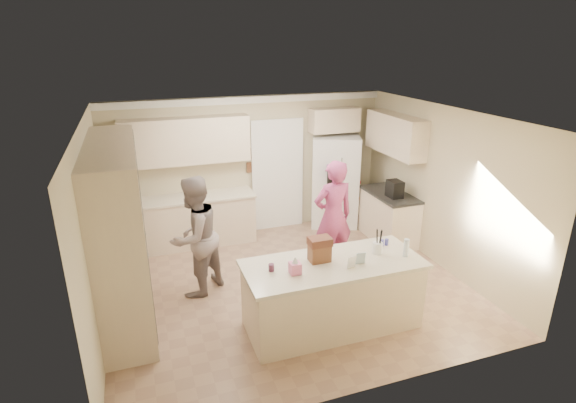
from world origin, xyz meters
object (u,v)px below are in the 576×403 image
object	(u,v)px
coffee_maker	(395,189)
dollhouse_body	(320,253)
utensil_crock	(377,248)
teen_girl	(333,217)
refrigerator	(335,181)
tissue_box	(295,268)
teen_boy	(195,237)
island_base	(332,296)

from	to	relation	value
coffee_maker	dollhouse_body	world-z (taller)	coffee_maker
coffee_maker	utensil_crock	size ratio (longest dim) A/B	2.00
teen_girl	refrigerator	bearing A→B (deg)	-119.56
coffee_maker	tissue_box	bearing A→B (deg)	-142.43
utensil_crock	teen_boy	bearing A→B (deg)	147.84
dollhouse_body	teen_boy	bearing A→B (deg)	136.24
refrigerator	tissue_box	size ratio (longest dim) A/B	12.86
coffee_maker	teen_boy	distance (m)	3.61
utensil_crock	teen_boy	distance (m)	2.57
refrigerator	dollhouse_body	bearing A→B (deg)	-96.42
teen_boy	island_base	bearing A→B (deg)	97.56
refrigerator	tissue_box	world-z (taller)	refrigerator
coffee_maker	utensil_crock	distance (m)	2.32
teen_boy	coffee_maker	bearing A→B (deg)	148.11
island_base	teen_girl	size ratio (longest dim) A/B	1.20
island_base	dollhouse_body	size ratio (longest dim) A/B	8.46
coffee_maker	island_base	xyz separation A→B (m)	(-2.05, -1.90, -0.63)
coffee_maker	teen_girl	world-z (taller)	teen_girl
refrigerator	teen_boy	bearing A→B (deg)	-128.52
island_base	tissue_box	bearing A→B (deg)	-169.70
tissue_box	teen_boy	bearing A→B (deg)	122.75
refrigerator	teen_girl	bearing A→B (deg)	-94.00
tissue_box	dollhouse_body	world-z (taller)	dollhouse_body
utensil_crock	teen_girl	xyz separation A→B (m)	(-0.01, 1.36, -0.08)
refrigerator	coffee_maker	bearing A→B (deg)	-43.27
refrigerator	teen_boy	distance (m)	3.46
refrigerator	island_base	distance (m)	3.50
island_base	dollhouse_body	world-z (taller)	dollhouse_body
island_base	teen_boy	distance (m)	2.13
utensil_crock	dollhouse_body	size ratio (longest dim) A/B	0.58
refrigerator	utensil_crock	xyz separation A→B (m)	(-0.82, -3.09, 0.10)
utensil_crock	teen_girl	size ratio (longest dim) A/B	0.08
coffee_maker	island_base	size ratio (longest dim) A/B	0.14
tissue_box	teen_girl	distance (m)	1.92
coffee_maker	teen_girl	size ratio (longest dim) A/B	0.16
refrigerator	teen_boy	world-z (taller)	refrigerator
utensil_crock	teen_girl	bearing A→B (deg)	90.47
tissue_box	dollhouse_body	size ratio (longest dim) A/B	0.54
coffee_maker	dollhouse_body	size ratio (longest dim) A/B	1.15
tissue_box	teen_boy	world-z (taller)	teen_boy
refrigerator	island_base	bearing A→B (deg)	-93.46
dollhouse_body	teen_girl	size ratio (longest dim) A/B	0.14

